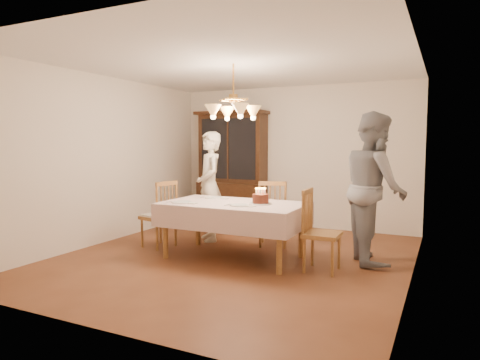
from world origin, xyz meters
The scene contains 14 objects.
ground centered at (0.00, 0.00, 0.00)m, with size 5.00×5.00×0.00m, color #5A2E19.
room_shell centered at (0.00, 0.00, 1.58)m, with size 5.00×5.00×5.00m.
dining_table centered at (0.00, 0.00, 0.68)m, with size 1.90×1.10×0.76m.
china_hutch centered at (-1.17, 2.25, 1.04)m, with size 1.38×0.54×2.16m.
chair_far_side centered at (0.23, 0.88, 0.44)m, with size 0.54×0.53×1.00m.
chair_left_end centered at (-1.28, 0.06, 0.45)m, with size 0.51×0.52×1.00m.
chair_right_end centered at (1.23, -0.06, 0.44)m, with size 0.43×0.45×1.00m.
elderly_woman centered at (-0.82, 0.79, 0.87)m, with size 0.64×0.42×1.74m, color beige.
adult_in_grey centered at (1.73, 0.65, 0.98)m, with size 0.95×0.74×1.96m, color slate.
birthday_cake centered at (0.38, 0.05, 0.82)m, with size 0.30×0.30×0.21m.
place_setting_near_left centered at (-0.62, -0.31, 0.77)m, with size 0.42×0.27×0.02m.
place_setting_near_right centered at (0.21, -0.22, 0.77)m, with size 0.39×0.25×0.02m.
place_setting_far_left centered at (-0.46, 0.30, 0.77)m, with size 0.41×0.26×0.02m.
chandelier centered at (0.00, 0.00, 1.98)m, with size 0.62×0.62×0.73m.
Camera 1 is at (2.57, -5.10, 1.57)m, focal length 32.00 mm.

